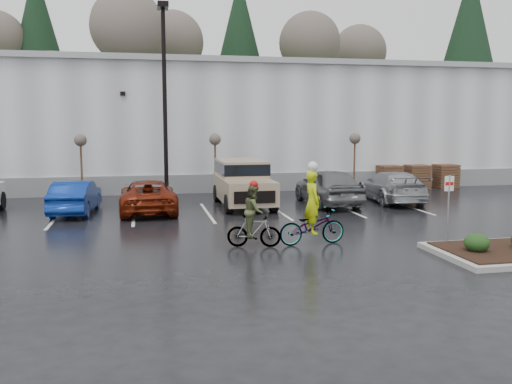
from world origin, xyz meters
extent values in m
plane|color=black|center=(0.00, 0.00, 0.00)|extent=(120.00, 120.00, 0.00)
cube|color=#B3B5B8|center=(0.00, 22.00, 3.50)|extent=(60.00, 15.00, 7.00)
cube|color=slate|center=(0.00, 14.45, 0.50)|extent=(60.00, 0.12, 1.00)
cube|color=#999B9E|center=(0.00, 22.00, 7.05)|extent=(60.50, 15.50, 0.30)
cube|color=#273F1A|center=(0.00, 45.00, 3.00)|extent=(80.00, 25.00, 6.00)
cylinder|color=black|center=(-4.00, 12.00, 4.50)|extent=(0.20, 0.20, 9.00)
cube|color=black|center=(-4.00, 12.00, 9.10)|extent=(0.50, 1.00, 0.25)
cylinder|color=#44291B|center=(-8.00, 13.00, 1.40)|extent=(0.10, 0.10, 2.80)
sphere|color=#544A43|center=(-8.00, 13.00, 2.90)|extent=(0.60, 0.60, 0.60)
cylinder|color=#44291B|center=(-1.50, 13.00, 1.40)|extent=(0.10, 0.10, 2.80)
sphere|color=#544A43|center=(-1.50, 13.00, 2.90)|extent=(0.60, 0.60, 0.60)
cylinder|color=#44291B|center=(6.00, 13.00, 1.40)|extent=(0.10, 0.10, 2.80)
sphere|color=#544A43|center=(6.00, 13.00, 2.90)|extent=(0.60, 0.60, 0.60)
cube|color=#44291B|center=(8.50, 14.00, 0.68)|extent=(1.20, 1.20, 1.35)
cube|color=#44291B|center=(10.20, 14.00, 0.68)|extent=(1.20, 1.20, 1.35)
cube|color=#44291B|center=(12.00, 14.00, 0.68)|extent=(1.20, 1.20, 1.35)
ellipsoid|color=black|center=(4.00, -1.00, 0.41)|extent=(0.70, 0.70, 0.52)
cylinder|color=gray|center=(3.80, 0.20, 1.10)|extent=(0.05, 0.05, 2.20)
cube|color=white|center=(3.80, 0.20, 1.95)|extent=(0.30, 0.02, 0.45)
cube|color=red|center=(3.80, 0.19, 1.95)|extent=(0.26, 0.02, 0.10)
imported|color=navy|center=(-7.85, 8.98, 0.69)|extent=(1.80, 4.30, 1.38)
imported|color=maroon|center=(-4.91, 8.75, 0.68)|extent=(2.31, 4.92, 1.36)
imported|color=slate|center=(3.17, 9.11, 0.84)|extent=(2.05, 4.98, 1.69)
imported|color=#9C9FA4|center=(6.42, 9.39, 0.73)|extent=(2.51, 5.21, 1.46)
imported|color=#3F3F44|center=(-0.02, 1.50, 0.56)|extent=(2.18, 0.93, 1.11)
imported|color=#B5CC0B|center=(-0.02, 1.50, 1.32)|extent=(0.53, 0.75, 1.95)
sphere|color=silver|center=(-0.02, 1.50, 2.41)|extent=(0.32, 0.32, 0.32)
imported|color=#3F3F44|center=(-1.85, 1.50, 0.49)|extent=(1.63, 0.84, 0.98)
imported|color=#434D29|center=(-1.85, 1.50, 1.12)|extent=(0.59, 0.83, 1.54)
sphere|color=#990C0C|center=(-1.85, 1.50, 1.91)|extent=(0.25, 0.25, 0.25)
camera|label=1|loc=(-5.08, -14.23, 3.76)|focal=38.00mm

